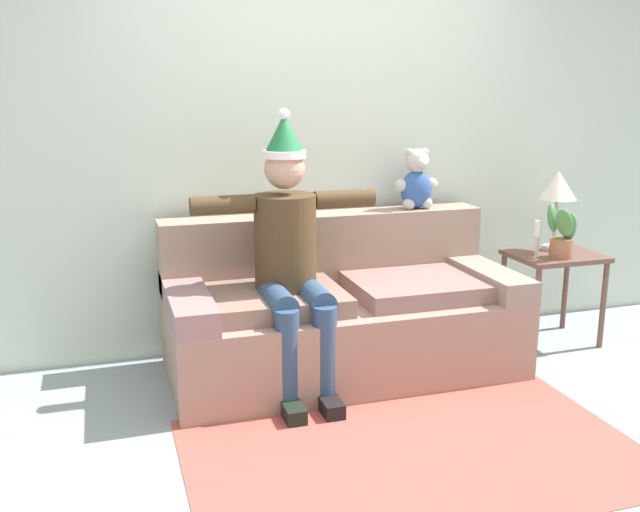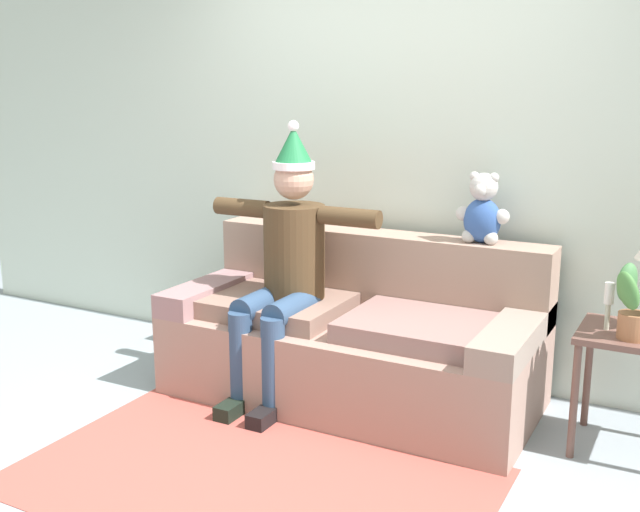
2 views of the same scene
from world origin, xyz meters
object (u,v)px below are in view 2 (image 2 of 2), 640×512
at_px(side_table, 640,354).
at_px(potted_plant, 634,306).
at_px(teddy_bear, 482,211).
at_px(candle_tall, 609,300).
at_px(couch, 355,337).
at_px(person_seated, 286,261).

bearing_deg(side_table, potted_plant, -110.64).
relative_size(teddy_bear, potted_plant, 1.08).
xyz_separation_m(teddy_bear, side_table, (0.86, -0.28, -0.56)).
bearing_deg(candle_tall, potted_plant, -34.48).
height_order(side_table, potted_plant, potted_plant).
relative_size(couch, potted_plant, 5.69).
bearing_deg(side_table, person_seated, -174.38).
relative_size(couch, side_table, 3.38).
height_order(couch, side_table, couch).
bearing_deg(potted_plant, candle_tall, 145.52).
distance_m(couch, teddy_bear, 0.98).
bearing_deg(potted_plant, side_table, 69.36).
height_order(person_seated, candle_tall, person_seated).
bearing_deg(couch, candle_tall, -0.61).
xyz_separation_m(couch, candle_tall, (1.30, -0.01, 0.40)).
bearing_deg(couch, teddy_bear, 25.65).
distance_m(teddy_bear, candle_tall, 0.83).
distance_m(side_table, potted_plant, 0.27).
height_order(potted_plant, candle_tall, potted_plant).
bearing_deg(couch, person_seated, -153.63).
relative_size(side_table, candle_tall, 2.61).
distance_m(potted_plant, candle_tall, 0.14).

